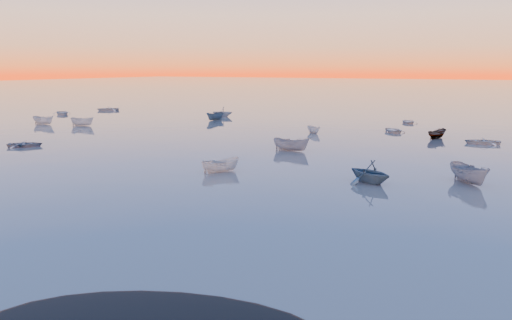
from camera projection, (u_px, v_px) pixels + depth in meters
The scene contains 3 objects.
ground at pixel (417, 111), 108.29m from camera, with size 600.00×600.00×0.00m, color #6A6158.
moored_fleet at pixel (359, 137), 67.01m from camera, with size 124.00×58.00×1.20m, color silver, non-canonical shape.
boat_near_center at pixel (291, 151), 56.27m from camera, with size 4.35×1.84×1.50m, color slate.
Camera 1 is at (17.49, -12.56, 9.31)m, focal length 35.00 mm.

